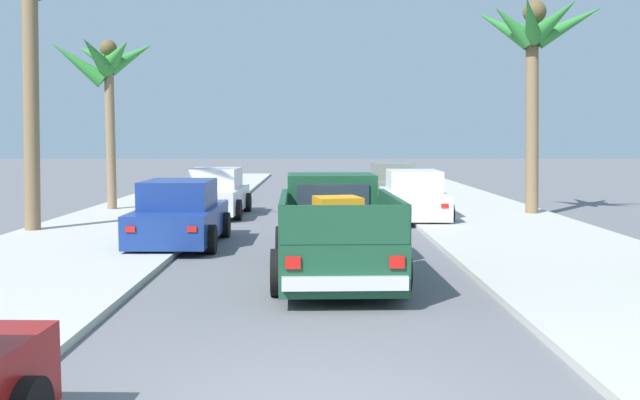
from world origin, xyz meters
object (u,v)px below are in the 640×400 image
at_px(car_left_near, 180,215).
at_px(car_right_near, 413,197).
at_px(car_left_far, 393,184).
at_px(pickup_truck, 335,234).
at_px(palm_tree_right_fore, 108,66).
at_px(palm_tree_right_mid, 533,41).
at_px(car_left_mid, 215,194).

distance_m(car_left_near, car_right_near, 7.99).
distance_m(car_left_near, car_left_far, 12.78).
relative_size(pickup_truck, car_right_near, 1.23).
height_order(pickup_truck, palm_tree_right_fore, palm_tree_right_fore).
bearing_deg(car_left_near, palm_tree_right_fore, 116.38).
bearing_deg(car_left_far, palm_tree_right_mid, -51.37).
relative_size(car_left_near, palm_tree_right_fore, 0.73).
relative_size(car_left_near, palm_tree_right_mid, 0.62).
distance_m(car_right_near, palm_tree_right_mid, 6.39).
height_order(car_left_near, car_left_mid, same).
bearing_deg(palm_tree_right_fore, car_left_near, -63.62).
relative_size(car_left_mid, car_left_far, 1.00).
height_order(car_left_mid, palm_tree_right_fore, palm_tree_right_fore).
bearing_deg(car_left_far, car_left_mid, -143.24).
xyz_separation_m(pickup_truck, car_right_near, (2.64, 8.89, -0.07)).
bearing_deg(car_right_near, car_left_near, -140.65).
bearing_deg(car_left_mid, palm_tree_right_mid, -0.98).
distance_m(car_left_far, palm_tree_right_fore, 11.40).
bearing_deg(palm_tree_right_mid, car_left_far, 128.63).
relative_size(car_left_mid, palm_tree_right_mid, 0.63).
bearing_deg(car_left_near, palm_tree_right_mid, 31.91).
distance_m(car_left_far, palm_tree_right_mid, 7.91).
bearing_deg(palm_tree_right_fore, car_left_far, 20.02).
relative_size(car_left_far, palm_tree_right_mid, 0.62).
relative_size(palm_tree_right_fore, palm_tree_right_mid, 0.85).
bearing_deg(palm_tree_right_fore, car_left_mid, -16.18).
height_order(pickup_truck, car_left_mid, pickup_truck).
bearing_deg(palm_tree_right_mid, palm_tree_right_fore, 174.88).
height_order(car_right_near, car_left_mid, same).
bearing_deg(pickup_truck, car_left_mid, 109.27).
relative_size(pickup_truck, car_left_far, 1.23).
distance_m(car_left_mid, palm_tree_right_fore, 5.68).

